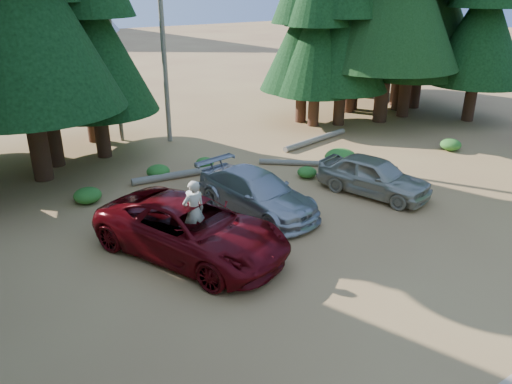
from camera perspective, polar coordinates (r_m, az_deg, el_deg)
ground at (r=14.72m, az=11.74°, el=-8.74°), size 160.00×160.00×0.00m
forest_belt_north at (r=26.41m, az=-11.83°, el=5.72°), size 36.00×7.00×22.00m
snag_front at (r=25.18m, az=-10.75°, el=18.93°), size 0.24×0.24×12.00m
snag_back at (r=25.95m, az=-16.18°, el=16.34°), size 0.20×0.20×10.00m
red_pickup at (r=14.93m, az=-7.37°, el=-4.18°), size 4.94×6.73×1.70m
silver_minivan_center at (r=17.58m, az=0.11°, el=-0.08°), size 2.82×5.30×1.46m
silver_minivan_right at (r=19.59m, az=13.31°, el=1.80°), size 2.92×4.70×1.49m
frisbee_player at (r=14.57m, az=-7.11°, el=-2.15°), size 0.69×0.46×1.89m
log_left at (r=21.13m, az=-8.48°, el=2.02°), size 4.21×0.86×0.30m
log_mid at (r=22.40m, az=4.19°, el=3.37°), size 2.42×2.13×0.25m
log_right at (r=25.75m, az=6.82°, el=5.95°), size 4.59×1.17×0.30m
shrub_far_left at (r=19.53m, az=-18.69°, el=-0.37°), size 1.02×1.02×0.56m
shrub_left at (r=21.28m, az=-11.12°, el=2.33°), size 0.97×0.97×0.54m
shrub_center_left at (r=17.77m, az=-11.34°, el=-1.99°), size 0.92×0.92×0.50m
shrub_center_right at (r=22.17m, az=-5.85°, el=3.37°), size 0.80×0.80×0.44m
shrub_right at (r=21.03m, az=5.85°, el=2.27°), size 0.81×0.81×0.45m
shrub_far_right at (r=22.46m, az=9.65°, el=3.88°), size 1.43×1.43×0.79m
shrub_edge_east at (r=26.14m, az=21.37°, el=5.06°), size 0.99×0.99×0.55m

